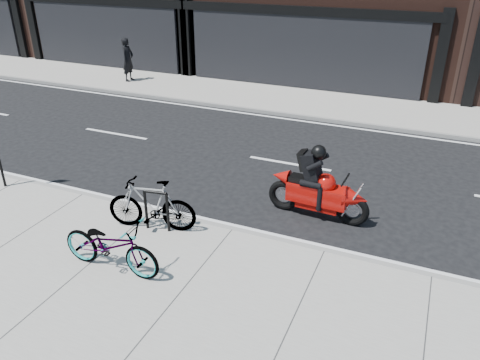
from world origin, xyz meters
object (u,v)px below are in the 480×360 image
at_px(bike_rack, 156,207).
at_px(bicycle_front, 111,245).
at_px(bicycle_rear, 151,205).
at_px(pedestrian, 128,59).
at_px(motorcycle, 323,190).

height_order(bike_rack, bicycle_front, bicycle_front).
bearing_deg(bicycle_front, bicycle_rear, 2.97).
bearing_deg(bicycle_rear, pedestrian, -155.46).
distance_m(bike_rack, motorcycle, 3.64).
xyz_separation_m(bike_rack, pedestrian, (-7.88, 10.14, 0.40)).
xyz_separation_m(bicycle_front, pedestrian, (-7.86, 11.65, 0.41)).
bearing_deg(bicycle_rear, bike_rack, 77.11).
height_order(bicycle_rear, pedestrian, pedestrian).
bearing_deg(motorcycle, pedestrian, 145.98).
height_order(bicycle_front, bicycle_rear, bicycle_rear).
bearing_deg(bike_rack, motorcycle, 34.50).
relative_size(bicycle_front, motorcycle, 0.86).
distance_m(bike_rack, pedestrian, 12.85).
bearing_deg(bicycle_front, motorcycle, -40.93).
distance_m(motorcycle, pedestrian, 13.56).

